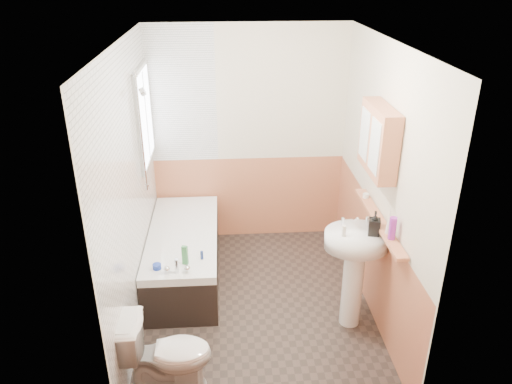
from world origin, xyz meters
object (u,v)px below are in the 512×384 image
sink (355,259)px  toilet (167,354)px  pine_shelf (379,221)px  bathtub (184,254)px  medicine_cabinet (378,140)px

sink → toilet: bearing=-142.1°
sink → pine_shelf: sink is taller
bathtub → toilet: (-0.03, -1.53, 0.05)m
bathtub → sink: sink is taller
sink → medicine_cabinet: (0.17, 0.23, 1.02)m
sink → medicine_cabinet: bearing=68.3°
toilet → bathtub: bearing=-1.0°
toilet → medicine_cabinet: size_ratio=1.07×
sink → medicine_cabinet: size_ratio=1.69×
toilet → medicine_cabinet: medicine_cabinet is taller
bathtub → toilet: bathtub is taller
bathtub → medicine_cabinet: size_ratio=2.59×
sink → pine_shelf: (0.20, 0.07, 0.34)m
bathtub → medicine_cabinet: (1.74, -0.62, 1.43)m
pine_shelf → medicine_cabinet: 0.70m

